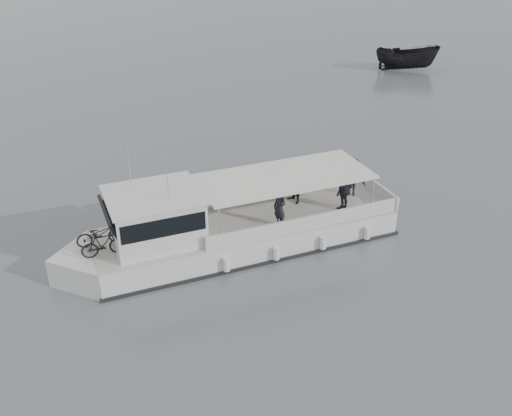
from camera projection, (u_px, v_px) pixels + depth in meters
ground at (301, 219)px, 26.32m from camera, size 1400.00×1400.00×0.00m
tour_boat at (218, 230)px, 23.42m from camera, size 14.34×7.24×6.07m
dark_motorboat at (407, 58)px, 49.21m from camera, size 5.47×5.17×2.11m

